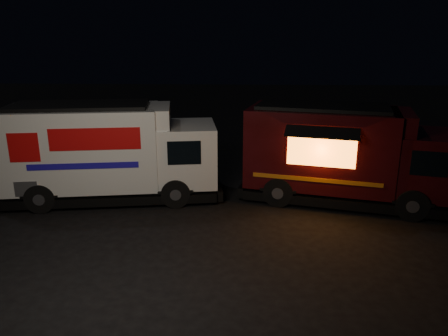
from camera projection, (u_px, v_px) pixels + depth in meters
ground at (215, 238)px, 12.56m from camera, size 80.00×80.00×0.00m
white_truck at (113, 152)px, 15.17m from camera, size 7.76×3.59×3.39m
red_truck at (348, 155)px, 14.90m from camera, size 7.62×4.30×3.35m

